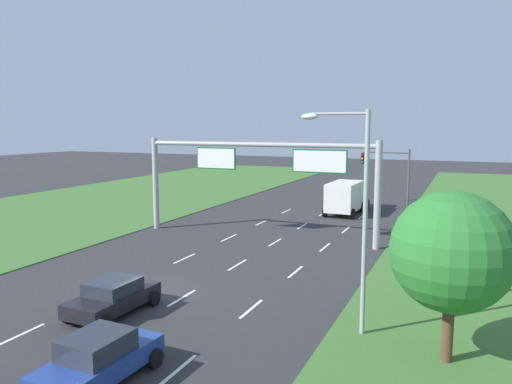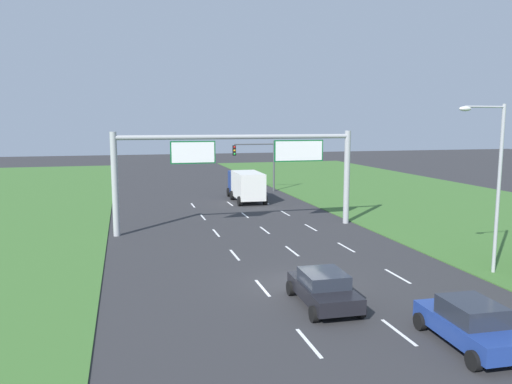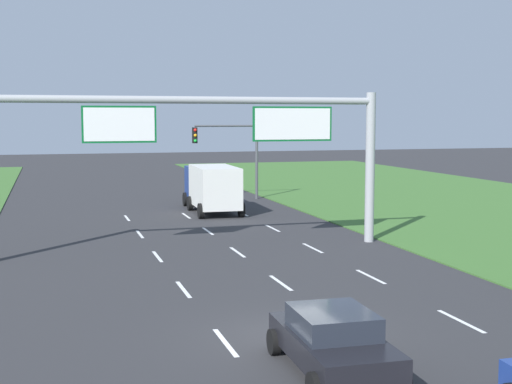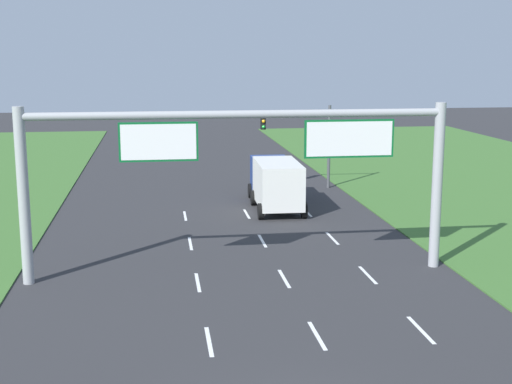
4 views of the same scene
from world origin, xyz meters
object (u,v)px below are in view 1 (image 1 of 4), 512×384
(car_near_red, at_px, (99,359))
(street_lamp, at_px, (355,203))
(roadside_tree_near, at_px, (452,252))
(sign_gantry, at_px, (259,169))
(traffic_light_mast, at_px, (389,167))
(box_truck, at_px, (347,195))
(car_lead_silver, at_px, (113,296))

(car_near_red, xyz_separation_m, street_lamp, (6.36, 6.83, 4.27))
(car_near_red, xyz_separation_m, roadside_tree_near, (9.80, 5.69, 3.01))
(street_lamp, xyz_separation_m, roadside_tree_near, (3.44, -1.14, -1.26))
(roadside_tree_near, bearing_deg, sign_gantry, 131.40)
(sign_gantry, height_order, traffic_light_mast, sign_gantry)
(sign_gantry, distance_m, roadside_tree_near, 19.72)
(box_truck, xyz_separation_m, traffic_light_mast, (2.71, 5.88, 2.27))
(sign_gantry, relative_size, roadside_tree_near, 2.95)
(car_near_red, distance_m, street_lamp, 10.27)
(car_lead_silver, distance_m, street_lamp, 10.83)
(car_lead_silver, xyz_separation_m, roadside_tree_near, (13.16, 0.87, 3.06))
(sign_gantry, xyz_separation_m, roadside_tree_near, (13.02, -14.77, -1.09))
(sign_gantry, xyz_separation_m, traffic_light_mast, (6.10, 18.46, -1.04))
(car_lead_silver, height_order, traffic_light_mast, traffic_light_mast)
(sign_gantry, xyz_separation_m, street_lamp, (9.58, -13.63, 0.17))
(car_near_red, relative_size, box_truck, 0.59)
(car_lead_silver, distance_m, sign_gantry, 16.18)
(traffic_light_mast, bearing_deg, car_near_red, -94.22)
(sign_gantry, relative_size, traffic_light_mast, 3.08)
(box_truck, relative_size, street_lamp, 0.86)
(car_near_red, height_order, sign_gantry, sign_gantry)
(car_lead_silver, height_order, box_truck, box_truck)
(box_truck, xyz_separation_m, sign_gantry, (-3.38, -12.59, 3.31))
(traffic_light_mast, relative_size, street_lamp, 0.66)
(sign_gantry, bearing_deg, car_lead_silver, -90.51)
(traffic_light_mast, bearing_deg, roadside_tree_near, -78.23)
(roadside_tree_near, bearing_deg, street_lamp, 161.62)
(traffic_light_mast, bearing_deg, car_lead_silver, -100.36)
(box_truck, distance_m, sign_gantry, 13.45)
(box_truck, bearing_deg, street_lamp, -75.13)
(car_near_red, bearing_deg, sign_gantry, 101.58)
(traffic_light_mast, bearing_deg, street_lamp, -83.80)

